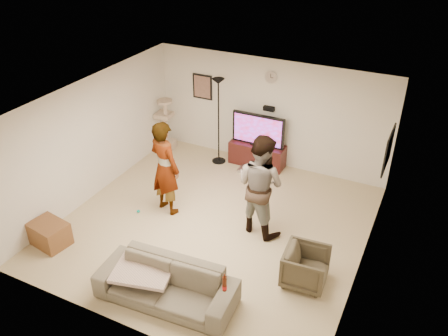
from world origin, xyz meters
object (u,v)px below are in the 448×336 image
at_px(tv, 258,130).
at_px(armchair, 306,267).
at_px(cat_tree, 165,124).
at_px(person_left, 165,168).
at_px(tv_stand, 257,154).
at_px(beer_bottle, 225,284).
at_px(side_table, 50,234).
at_px(sofa, 166,284).
at_px(floor_lamp, 219,122).
at_px(person_right, 260,185).

bearing_deg(tv, armchair, -55.94).
distance_m(cat_tree, person_left, 2.69).
distance_m(tv_stand, cat_tree, 2.41).
xyz_separation_m(tv_stand, beer_bottle, (1.38, -4.54, 0.49)).
xyz_separation_m(tv_stand, side_table, (-2.24, -4.32, -0.05)).
xyz_separation_m(tv, cat_tree, (-2.37, -0.23, -0.24)).
relative_size(sofa, armchair, 3.07).
distance_m(tv_stand, floor_lamp, 1.19).
relative_size(tv, beer_bottle, 4.94).
bearing_deg(tv, beer_bottle, -73.16).
xyz_separation_m(cat_tree, sofa, (2.75, -4.31, -0.34)).
distance_m(cat_tree, side_table, 4.11).
bearing_deg(person_left, sofa, 139.23).
relative_size(beer_bottle, armchair, 0.35).
height_order(person_right, side_table, person_right).
xyz_separation_m(tv, person_right, (0.97, -2.25, 0.08)).
xyz_separation_m(cat_tree, side_table, (0.13, -4.09, -0.44)).
distance_m(tv_stand, person_right, 2.55).
height_order(tv, cat_tree, cat_tree).
bearing_deg(person_left, cat_tree, -39.66).
bearing_deg(person_left, beer_bottle, 155.11).
relative_size(floor_lamp, sofa, 0.95).
xyz_separation_m(cat_tree, armchair, (4.55, -3.00, -0.34)).
bearing_deg(floor_lamp, tv_stand, 16.45).
xyz_separation_m(tv_stand, person_right, (0.97, -2.25, 0.71)).
relative_size(armchair, side_table, 1.07).
bearing_deg(tv, sofa, -85.22).
xyz_separation_m(tv_stand, sofa, (0.38, -4.54, 0.05)).
relative_size(floor_lamp, side_table, 3.11).
relative_size(tv, person_left, 0.64).
distance_m(person_left, beer_bottle, 3.09).
relative_size(floor_lamp, beer_bottle, 8.22).
bearing_deg(person_right, cat_tree, -15.24).
bearing_deg(cat_tree, tv, 5.53).
height_order(person_right, sofa, person_right).
bearing_deg(person_left, floor_lamp, -73.67).
bearing_deg(tv_stand, side_table, -117.42).
xyz_separation_m(person_left, armchair, (3.10, -0.76, -0.64)).
bearing_deg(tv, floor_lamp, -163.55).
xyz_separation_m(tv, person_left, (-0.91, -2.47, 0.06)).
xyz_separation_m(cat_tree, person_left, (1.46, -2.24, 0.30)).
relative_size(cat_tree, person_right, 0.67).
xyz_separation_m(floor_lamp, cat_tree, (-1.49, 0.03, -0.37)).
xyz_separation_m(person_left, side_table, (-1.33, -1.85, -0.75)).
bearing_deg(person_left, side_table, 71.60).
xyz_separation_m(armchair, side_table, (-4.42, -1.08, -0.10)).
bearing_deg(side_table, person_left, 54.29).
xyz_separation_m(floor_lamp, side_table, (-1.36, -4.06, -0.81)).
relative_size(person_left, person_right, 0.98).
distance_m(tv_stand, tv, 0.64).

